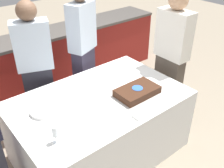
{
  "coord_description": "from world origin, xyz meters",
  "views": [
    {
      "loc": [
        -1.29,
        -1.8,
        2.28
      ],
      "look_at": [
        0.17,
        0.0,
        0.86
      ],
      "focal_mm": 42.0,
      "sensor_mm": 36.0,
      "label": 1
    }
  ],
  "objects_px": {
    "cake": "(137,91)",
    "wine_glass": "(55,132)",
    "plate_stack": "(42,111)",
    "person_standing_back": "(36,70)",
    "person_seated_right": "(171,57)",
    "person_cutting_cake": "(83,52)"
  },
  "relations": [
    {
      "from": "cake",
      "to": "wine_glass",
      "type": "relative_size",
      "value": 2.99
    },
    {
      "from": "wine_glass",
      "to": "plate_stack",
      "type": "bearing_deg",
      "value": 78.29
    },
    {
      "from": "plate_stack",
      "to": "person_standing_back",
      "type": "bearing_deg",
      "value": 68.2
    },
    {
      "from": "cake",
      "to": "wine_glass",
      "type": "xyz_separation_m",
      "value": [
        -0.99,
        -0.09,
        0.07
      ]
    },
    {
      "from": "wine_glass",
      "to": "person_seated_right",
      "type": "xyz_separation_m",
      "value": [
        1.76,
        0.29,
        0.01
      ]
    },
    {
      "from": "wine_glass",
      "to": "person_cutting_cake",
      "type": "xyz_separation_m",
      "value": [
        0.99,
        1.08,
        0.03
      ]
    },
    {
      "from": "cake",
      "to": "person_seated_right",
      "type": "distance_m",
      "value": 0.79
    },
    {
      "from": "plate_stack",
      "to": "cake",
      "type": "bearing_deg",
      "value": -20.46
    },
    {
      "from": "plate_stack",
      "to": "person_seated_right",
      "type": "xyz_separation_m",
      "value": [
        1.67,
        -0.14,
        0.1
      ]
    },
    {
      "from": "person_cutting_cake",
      "to": "person_standing_back",
      "type": "xyz_separation_m",
      "value": [
        -0.64,
        0.0,
        -0.04
      ]
    },
    {
      "from": "wine_glass",
      "to": "person_seated_right",
      "type": "relative_size",
      "value": 0.1
    },
    {
      "from": "wine_glass",
      "to": "person_cutting_cake",
      "type": "height_order",
      "value": "person_cutting_cake"
    },
    {
      "from": "person_cutting_cake",
      "to": "person_seated_right",
      "type": "xyz_separation_m",
      "value": [
        0.76,
        -0.79,
        -0.02
      ]
    },
    {
      "from": "plate_stack",
      "to": "person_seated_right",
      "type": "distance_m",
      "value": 1.68
    },
    {
      "from": "cake",
      "to": "plate_stack",
      "type": "relative_size",
      "value": 2.14
    },
    {
      "from": "wine_glass",
      "to": "person_cutting_cake",
      "type": "distance_m",
      "value": 1.47
    },
    {
      "from": "person_cutting_cake",
      "to": "wine_glass",
      "type": "bearing_deg",
      "value": 23.93
    },
    {
      "from": "person_standing_back",
      "to": "wine_glass",
      "type": "bearing_deg",
      "value": 92.79
    },
    {
      "from": "person_seated_right",
      "to": "person_standing_back",
      "type": "bearing_deg",
      "value": -119.35
    },
    {
      "from": "person_cutting_cake",
      "to": "plate_stack",
      "type": "bearing_deg",
      "value": 12.46
    },
    {
      "from": "cake",
      "to": "plate_stack",
      "type": "distance_m",
      "value": 0.97
    },
    {
      "from": "plate_stack",
      "to": "person_seated_right",
      "type": "height_order",
      "value": "person_seated_right"
    }
  ]
}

